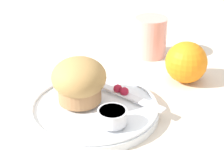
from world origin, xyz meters
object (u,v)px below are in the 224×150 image
Objects in this scene: muffin at (79,81)px; butter_knife at (122,94)px; orange_fruit at (186,62)px; juice_glass at (151,37)px.

muffin reaches higher than butter_knife.
butter_knife is 2.11× the size of orange_fruit.
juice_glass is (-0.04, 0.27, -0.01)m from muffin.
muffin is 0.09m from butter_knife.
juice_glass reaches higher than butter_knife.
juice_glass is (-0.09, 0.21, 0.02)m from butter_knife.
muffin is at bearing -126.90° from butter_knife.
juice_glass is at bearing 156.78° from orange_fruit.
muffin is 1.13× the size of orange_fruit.
orange_fruit is 0.14m from juice_glass.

